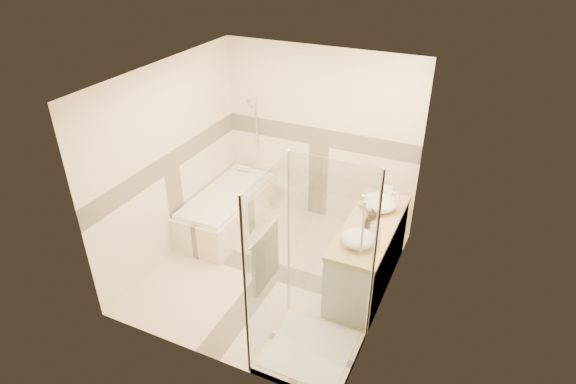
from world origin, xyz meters
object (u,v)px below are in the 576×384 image
at_px(vessel_sink_far, 358,238).
at_px(vessel_sink_near, 379,202).
at_px(bathtub, 228,208).
at_px(amenity_bottle_a, 367,223).
at_px(shower_enclosure, 303,310).
at_px(amenity_bottle_b, 372,214).
at_px(vanity, 368,254).

bearing_deg(vessel_sink_far, vessel_sink_near, 90.00).
relative_size(bathtub, vessel_sink_far, 4.48).
distance_m(bathtub, amenity_bottle_a, 2.26).
height_order(shower_enclosure, amenity_bottle_b, shower_enclosure).
bearing_deg(amenity_bottle_a, vessel_sink_near, 90.00).
bearing_deg(shower_enclosure, amenity_bottle_a, 76.81).
bearing_deg(vessel_sink_far, amenity_bottle_a, 90.00).
height_order(vessel_sink_far, amenity_bottle_b, vessel_sink_far).
distance_m(bathtub, shower_enclosure, 2.47).
distance_m(vessel_sink_near, amenity_bottle_b, 0.26).
xyz_separation_m(vanity, amenity_bottle_b, (-0.02, 0.11, 0.49)).
height_order(vanity, vessel_sink_far, vessel_sink_far).
height_order(shower_enclosure, vessel_sink_far, shower_enclosure).
height_order(bathtub, shower_enclosure, shower_enclosure).
bearing_deg(bathtub, vanity, -9.25).
bearing_deg(shower_enclosure, bathtub, 138.90).
bearing_deg(vanity, bathtub, 170.75).
height_order(vanity, vessel_sink_near, vessel_sink_near).
xyz_separation_m(shower_enclosure, vessel_sink_near, (0.27, 1.63, 0.43)).
relative_size(vanity, vessel_sink_near, 3.65).
bearing_deg(vessel_sink_near, vanity, -86.83).
bearing_deg(amenity_bottle_a, bathtub, 167.89).
distance_m(vanity, vessel_sink_near, 0.63).
distance_m(vanity, amenity_bottle_a, 0.51).
bearing_deg(vessel_sink_far, shower_enclosure, -108.20).
height_order(bathtub, vessel_sink_far, vessel_sink_far).
relative_size(vessel_sink_near, amenity_bottle_b, 3.36).
distance_m(vanity, amenity_bottle_b, 0.50).
bearing_deg(vanity, vessel_sink_far, -92.59).
relative_size(bathtub, shower_enclosure, 0.83).
height_order(shower_enclosure, amenity_bottle_a, shower_enclosure).
distance_m(amenity_bottle_a, amenity_bottle_b, 0.21).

